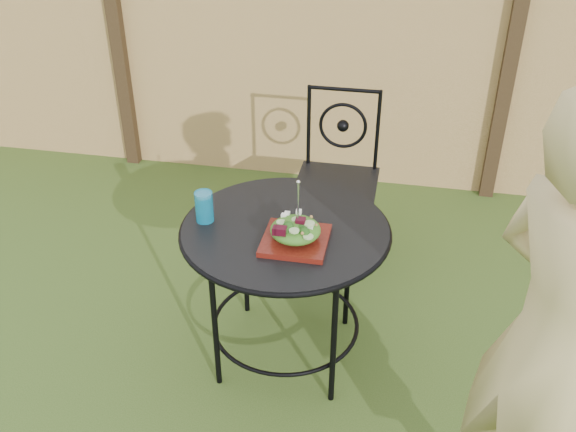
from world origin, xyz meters
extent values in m
plane|color=#2B4516|center=(0.00, 0.00, 0.00)|extent=(60.00, 60.00, 0.00)
cube|color=#DDAE6D|center=(0.00, 2.20, 0.90)|extent=(8.00, 0.05, 1.80)
cube|color=black|center=(-1.30, 2.15, 0.95)|extent=(0.09, 0.09, 1.90)
cube|color=black|center=(1.30, 2.15, 0.95)|extent=(0.09, 0.09, 1.90)
cylinder|color=black|center=(0.24, 0.36, 0.71)|extent=(0.90, 0.90, 0.02)
torus|color=black|center=(0.24, 0.36, 0.71)|extent=(0.92, 0.92, 0.02)
torus|color=black|center=(0.24, 0.36, 0.18)|extent=(0.70, 0.70, 0.02)
cylinder|color=black|center=(0.50, 0.62, 0.35)|extent=(0.03, 0.03, 0.71)
cylinder|color=black|center=(-0.02, 0.62, 0.35)|extent=(0.03, 0.03, 0.71)
cylinder|color=black|center=(-0.02, 0.09, 0.35)|extent=(0.03, 0.03, 0.71)
cylinder|color=black|center=(0.50, 0.09, 0.35)|extent=(0.03, 0.03, 0.71)
cube|color=black|center=(0.35, 1.27, 0.45)|extent=(0.46, 0.46, 0.03)
cylinder|color=black|center=(0.35, 1.48, 0.94)|extent=(0.42, 0.02, 0.02)
torus|color=black|center=(0.35, 1.48, 0.72)|extent=(0.28, 0.02, 0.28)
cylinder|color=black|center=(0.15, 1.07, 0.22)|extent=(0.02, 0.02, 0.44)
cylinder|color=black|center=(0.55, 1.07, 0.22)|extent=(0.02, 0.02, 0.44)
cylinder|color=black|center=(0.15, 1.47, 0.22)|extent=(0.02, 0.02, 0.44)
cylinder|color=black|center=(0.55, 1.47, 0.22)|extent=(0.02, 0.02, 0.44)
cylinder|color=black|center=(0.15, 1.48, 0.70)|extent=(0.02, 0.02, 0.50)
cylinder|color=black|center=(0.55, 1.48, 0.70)|extent=(0.02, 0.02, 0.50)
imported|color=tan|center=(1.22, -0.36, 0.86)|extent=(0.67, 0.75, 1.72)
cube|color=#440E09|center=(0.30, 0.25, 0.74)|extent=(0.27, 0.27, 0.02)
ellipsoid|color=#235614|center=(0.30, 0.25, 0.79)|extent=(0.21, 0.21, 0.08)
cylinder|color=silver|center=(0.31, 0.25, 0.92)|extent=(0.01, 0.01, 0.18)
cylinder|color=#0C6F95|center=(-0.12, 0.34, 0.79)|extent=(0.08, 0.08, 0.14)
camera|label=1|loc=(0.71, -1.93, 2.23)|focal=40.00mm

